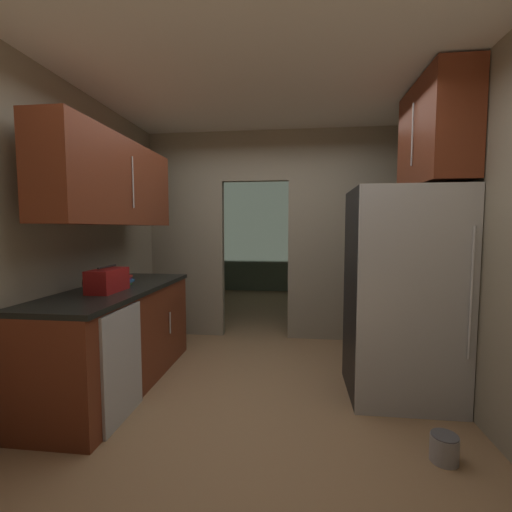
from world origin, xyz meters
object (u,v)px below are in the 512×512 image
Objects in this scene: refrigerator at (401,294)px; dishwasher at (123,365)px; boombox at (107,280)px; paint_can at (444,448)px; book_stack at (124,280)px.

refrigerator reaches higher than dishwasher.
boombox reaches higher than dishwasher.
dishwasher reaches higher than paint_can.
paint_can is at bearing -5.63° from dishwasher.
dishwasher is 0.74m from boombox.
paint_can is (0.03, -0.87, -0.80)m from refrigerator.
refrigerator reaches higher than boombox.
boombox is 2.72m from paint_can.
dishwasher is 4.99× the size of paint_can.
dishwasher is (-2.17, -0.65, -0.46)m from refrigerator.
boombox is at bearing 131.38° from dishwasher.
refrigerator reaches higher than book_stack.
refrigerator is 2.50m from book_stack.
boombox is 0.35m from book_stack.
dishwasher is 0.93m from book_stack.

